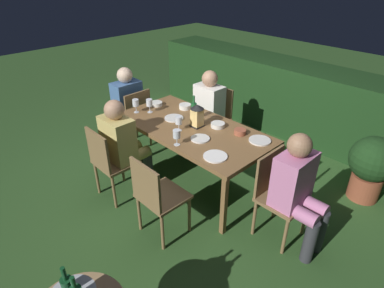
{
  "coord_description": "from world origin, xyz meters",
  "views": [
    {
      "loc": [
        2.33,
        -2.25,
        2.39
      ],
      "look_at": [
        0.0,
        0.0,
        0.52
      ],
      "focal_mm": 30.18,
      "sensor_mm": 36.0,
      "label": 1
    }
  ],
  "objects_px": {
    "dining_table": "(192,131)",
    "lantern_centerpiece": "(197,114)",
    "person_in_pink": "(299,188)",
    "chair_head_far": "(277,192)",
    "wine_glass_a": "(136,103)",
    "plate_d": "(215,156)",
    "wine_glass_d": "(177,135)",
    "bowl_bread": "(218,125)",
    "potted_plant_by_hedge": "(372,165)",
    "wine_glass_b": "(149,103)",
    "person_in_mustard": "(124,142)",
    "person_in_cream": "(206,109)",
    "chair_side_right_a": "(215,115)",
    "wine_glass_c": "(179,121)",
    "plate_b": "(174,118)",
    "chair_head_near": "(134,117)",
    "green_bottle_on_table": "(194,111)",
    "bowl_salad": "(185,106)",
    "bowl_olives": "(156,104)",
    "person_in_blue": "(125,102)",
    "plate_c": "(200,139)",
    "bowl_dip": "(240,132)",
    "chair_side_left_b": "(157,195)",
    "chair_side_left_a": "(110,161)"
  },
  "relations": [
    {
      "from": "plate_d",
      "to": "bowl_salad",
      "type": "distance_m",
      "value": 1.19
    },
    {
      "from": "bowl_olives",
      "to": "person_in_blue",
      "type": "bearing_deg",
      "value": -170.92
    },
    {
      "from": "wine_glass_b",
      "to": "green_bottle_on_table",
      "type": "bearing_deg",
      "value": 25.94
    },
    {
      "from": "chair_head_far",
      "to": "bowl_bread",
      "type": "xyz_separation_m",
      "value": [
        -0.95,
        0.21,
        0.29
      ]
    },
    {
      "from": "wine_glass_c",
      "to": "person_in_pink",
      "type": "bearing_deg",
      "value": 6.94
    },
    {
      "from": "chair_side_left_a",
      "to": "bowl_salad",
      "type": "height_order",
      "value": "chair_side_left_a"
    },
    {
      "from": "dining_table",
      "to": "person_in_pink",
      "type": "distance_m",
      "value": 1.35
    },
    {
      "from": "chair_side_left_a",
      "to": "wine_glass_c",
      "type": "height_order",
      "value": "wine_glass_c"
    },
    {
      "from": "wine_glass_a",
      "to": "person_in_cream",
      "type": "bearing_deg",
      "value": 68.15
    },
    {
      "from": "person_in_cream",
      "to": "plate_d",
      "type": "distance_m",
      "value": 1.39
    },
    {
      "from": "person_in_cream",
      "to": "wine_glass_d",
      "type": "distance_m",
      "value": 1.22
    },
    {
      "from": "chair_side_left_b",
      "to": "bowl_dip",
      "type": "distance_m",
      "value": 1.14
    },
    {
      "from": "chair_head_near",
      "to": "green_bottle_on_table",
      "type": "distance_m",
      "value": 1.1
    },
    {
      "from": "person_in_pink",
      "to": "wine_glass_d",
      "type": "distance_m",
      "value": 1.25
    },
    {
      "from": "chair_side_right_a",
      "to": "plate_c",
      "type": "distance_m",
      "value": 1.23
    },
    {
      "from": "chair_side_right_a",
      "to": "wine_glass_d",
      "type": "bearing_deg",
      "value": -64.36
    },
    {
      "from": "bowl_olives",
      "to": "person_in_pink",
      "type": "bearing_deg",
      "value": -2.58
    },
    {
      "from": "chair_side_right_a",
      "to": "person_in_cream",
      "type": "distance_m",
      "value": 0.25
    },
    {
      "from": "lantern_centerpiece",
      "to": "wine_glass_a",
      "type": "height_order",
      "value": "lantern_centerpiece"
    },
    {
      "from": "person_in_pink",
      "to": "wine_glass_b",
      "type": "distance_m",
      "value": 2.01
    },
    {
      "from": "dining_table",
      "to": "bowl_dip",
      "type": "distance_m",
      "value": 0.55
    },
    {
      "from": "wine_glass_a",
      "to": "plate_b",
      "type": "distance_m",
      "value": 0.52
    },
    {
      "from": "plate_c",
      "to": "plate_d",
      "type": "height_order",
      "value": "same"
    },
    {
      "from": "chair_side_right_a",
      "to": "plate_d",
      "type": "distance_m",
      "value": 1.55
    },
    {
      "from": "wine_glass_b",
      "to": "bowl_salad",
      "type": "relative_size",
      "value": 1.12
    },
    {
      "from": "plate_b",
      "to": "plate_d",
      "type": "distance_m",
      "value": 0.95
    },
    {
      "from": "dining_table",
      "to": "bowl_bread",
      "type": "distance_m",
      "value": 0.3
    },
    {
      "from": "wine_glass_a",
      "to": "wine_glass_c",
      "type": "distance_m",
      "value": 0.73
    },
    {
      "from": "wine_glass_a",
      "to": "dining_table",
      "type": "bearing_deg",
      "value": 16.15
    },
    {
      "from": "wine_glass_b",
      "to": "person_in_mustard",
      "type": "bearing_deg",
      "value": -66.97
    },
    {
      "from": "bowl_bread",
      "to": "person_in_cream",
      "type": "bearing_deg",
      "value": 143.96
    },
    {
      "from": "lantern_centerpiece",
      "to": "wine_glass_d",
      "type": "relative_size",
      "value": 1.57
    },
    {
      "from": "wine_glass_c",
      "to": "bowl_salad",
      "type": "distance_m",
      "value": 0.61
    },
    {
      "from": "person_in_pink",
      "to": "plate_d",
      "type": "xyz_separation_m",
      "value": [
        -0.74,
        -0.28,
        0.12
      ]
    },
    {
      "from": "dining_table",
      "to": "chair_head_far",
      "type": "bearing_deg",
      "value": 0.0
    },
    {
      "from": "person_in_blue",
      "to": "potted_plant_by_hedge",
      "type": "relative_size",
      "value": 1.5
    },
    {
      "from": "bowl_bread",
      "to": "potted_plant_by_hedge",
      "type": "height_order",
      "value": "bowl_bread"
    },
    {
      "from": "green_bottle_on_table",
      "to": "plate_b",
      "type": "relative_size",
      "value": 1.31
    },
    {
      "from": "plate_b",
      "to": "chair_side_right_a",
      "type": "bearing_deg",
      "value": 97.28
    },
    {
      "from": "chair_side_left_b",
      "to": "bowl_bread",
      "type": "bearing_deg",
      "value": 101.01
    },
    {
      "from": "wine_glass_a",
      "to": "plate_c",
      "type": "relative_size",
      "value": 0.84
    },
    {
      "from": "bowl_olives",
      "to": "wine_glass_c",
      "type": "bearing_deg",
      "value": -19.95
    },
    {
      "from": "person_in_pink",
      "to": "bowl_dip",
      "type": "height_order",
      "value": "person_in_pink"
    },
    {
      "from": "person_in_pink",
      "to": "lantern_centerpiece",
      "type": "height_order",
      "value": "person_in_pink"
    },
    {
      "from": "chair_head_far",
      "to": "wine_glass_a",
      "type": "distance_m",
      "value": 1.96
    },
    {
      "from": "person_in_blue",
      "to": "lantern_centerpiece",
      "type": "distance_m",
      "value": 1.41
    },
    {
      "from": "dining_table",
      "to": "lantern_centerpiece",
      "type": "xyz_separation_m",
      "value": [
        0.03,
        0.05,
        0.2
      ]
    },
    {
      "from": "plate_d",
      "to": "bowl_dip",
      "type": "relative_size",
      "value": 1.81
    },
    {
      "from": "plate_d",
      "to": "bowl_dip",
      "type": "distance_m",
      "value": 0.55
    },
    {
      "from": "chair_side_left_b",
      "to": "chair_side_right_a",
      "type": "bearing_deg",
      "value": 115.76
    }
  ]
}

